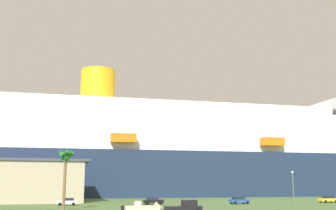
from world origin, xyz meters
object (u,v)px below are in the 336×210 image
Objects in this scene: palm_tree at (66,161)px; parked_car_yellow_taxi at (328,199)px; pickup_truck at (185,208)px; street_lamp at (293,182)px; parked_car_white_van at (67,201)px; parked_car_blue_suv at (239,200)px; cruise_ship at (194,158)px; small_boat_on_trailer at (146,209)px; parked_car_black_coupe at (153,201)px.

parked_car_yellow_taxi is (63.69, 12.63, -7.75)m from palm_tree.
parked_car_yellow_taxi is (46.07, 26.83, -0.21)m from pickup_truck.
pickup_truck is at bearing -145.88° from street_lamp.
parked_car_blue_suv is at bearing -7.22° from parked_car_white_van.
cruise_ship is 58.56× the size of parked_car_blue_suv.
small_boat_on_trailer reaches higher than parked_car_yellow_taxi.
parked_car_black_coupe and parked_car_yellow_taxi have the same top height.
cruise_ship is 59.94× the size of parked_car_white_van.
palm_tree is 65.39m from parked_car_yellow_taxi.
pickup_truck is at bearing -62.69° from parked_car_white_van.
parked_car_blue_suv is (19.41, -3.70, 0.00)m from parked_car_black_coupe.
parked_car_white_van is 0.98× the size of parked_car_black_coupe.
parked_car_white_van is at bearing 176.55° from parked_car_black_coupe.
street_lamp is at bearing 34.12° from pickup_truck.
parked_car_yellow_taxi is at bearing 0.60° from parked_car_blue_suv.
pickup_truck is 30.38m from parked_car_black_coupe.
street_lamp is at bearing -162.52° from parked_car_yellow_taxi.
parked_car_white_van is (-48.05, -53.06, -13.02)m from cruise_ship.
parked_car_blue_suv is (38.16, -4.83, 0.00)m from parked_car_white_van.
cruise_ship reaches higher than street_lamp.
parked_car_blue_suv is (28.25, 27.23, -0.13)m from small_boat_on_trailer.
street_lamp is at bearing -88.02° from cruise_ship.
parked_car_white_van is (-16.22, 31.41, -0.21)m from pickup_truck.
palm_tree is 2.37× the size of parked_car_white_van.
pickup_truck reaches higher than small_boat_on_trailer.
parked_car_white_van is (-9.91, 32.07, -0.13)m from small_boat_on_trailer.
parked_car_yellow_taxi is at bearing -4.53° from parked_car_black_coupe.
cruise_ship is 86.09m from palm_tree.
street_lamp is at bearing -9.49° from parked_car_white_van.
small_boat_on_trailer reaches higher than parked_car_blue_suv.
street_lamp is at bearing -16.49° from parked_car_blue_suv.
parked_car_yellow_taxi is at bearing -4.21° from parked_car_white_van.
small_boat_on_trailer reaches higher than parked_car_black_coupe.
parked_car_black_coupe is (18.76, -1.13, 0.00)m from parked_car_white_van.
parked_car_black_coupe is (-31.42, 7.26, -4.08)m from street_lamp.
cruise_ship is 60.79m from parked_car_yellow_taxi.
small_boat_on_trailer is at bearing -136.05° from parked_car_blue_suv.
cruise_ship reaches higher than small_boat_on_trailer.
street_lamp is 1.65× the size of parked_car_blue_suv.
palm_tree is (-11.31, 14.86, 7.63)m from small_boat_on_trailer.
palm_tree reaches higher than parked_car_yellow_taxi.
palm_tree reaches higher than parked_car_black_coupe.
palm_tree reaches higher than street_lamp.
parked_car_blue_suv is (21.95, 26.57, -0.21)m from pickup_truck.
parked_car_black_coupe is at bearing 169.19° from parked_car_blue_suv.
street_lamp is at bearing 30.45° from small_boat_on_trailer.
pickup_truck is 35.35m from parked_car_white_van.
small_boat_on_trailer is at bearing -105.96° from parked_car_black_coupe.
pickup_truck is 1.27× the size of parked_car_blue_suv.
pickup_truck reaches higher than parked_car_black_coupe.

